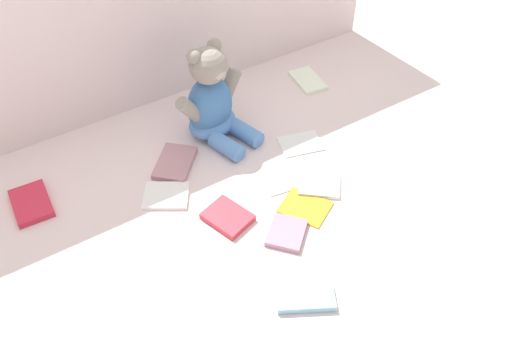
# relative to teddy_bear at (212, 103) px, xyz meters

# --- Properties ---
(ground_plane) EXTENTS (3.20, 3.20, 0.00)m
(ground_plane) POSITION_rel_teddy_bear_xyz_m (-0.05, -0.19, -0.11)
(ground_plane) COLOR silver
(backdrop_drape) EXTENTS (1.52, 0.03, 0.63)m
(backdrop_drape) POSITION_rel_teddy_bear_xyz_m (-0.05, 0.24, 0.21)
(backdrop_drape) COLOR silver
(backdrop_drape) RESTS_ON ground_plane
(teddy_bear) EXTENTS (0.24, 0.24, 0.29)m
(teddy_bear) POSITION_rel_teddy_bear_xyz_m (0.00, 0.00, 0.00)
(teddy_bear) COLOR #3F72B2
(teddy_bear) RESTS_ON ground_plane
(book_case_0) EXTENTS (0.10, 0.14, 0.02)m
(book_case_0) POSITION_rel_teddy_bear_xyz_m (-0.54, -0.01, -0.10)
(book_case_0) COLOR #CA2740
(book_case_0) RESTS_ON ground_plane
(book_case_1) EXTENTS (0.14, 0.15, 0.01)m
(book_case_1) POSITION_rel_teddy_bear_xyz_m (0.05, -0.38, -0.10)
(book_case_1) COLOR gold
(book_case_1) RESTS_ON ground_plane
(book_case_2) EXTENTS (0.14, 0.12, 0.01)m
(book_case_2) POSITION_rel_teddy_bear_xyz_m (0.18, -0.18, -0.10)
(book_case_2) COLOR white
(book_case_2) RESTS_ON ground_plane
(book_case_3) EXTENTS (0.14, 0.10, 0.01)m
(book_case_3) POSITION_rel_teddy_bear_xyz_m (0.07, -0.28, -0.10)
(book_case_3) COLOR white
(book_case_3) RESTS_ON ground_plane
(book_case_4) EXTENTS (0.09, 0.14, 0.01)m
(book_case_4) POSITION_rel_teddy_bear_xyz_m (0.38, 0.06, -0.10)
(book_case_4) COLOR white
(book_case_4) RESTS_ON ground_plane
(book_case_5) EXTENTS (0.13, 0.13, 0.02)m
(book_case_5) POSITION_rel_teddy_bear_xyz_m (-0.04, -0.43, -0.10)
(book_case_5) COLOR #AA768D
(book_case_5) RESTS_ON ground_plane
(book_case_6) EXTENTS (0.15, 0.12, 0.02)m
(book_case_6) POSITION_rel_teddy_bear_xyz_m (-0.10, -0.60, -0.10)
(book_case_6) COLOR #82BDE1
(book_case_6) RESTS_ON ground_plane
(book_case_7) EXTENTS (0.16, 0.16, 0.02)m
(book_case_7) POSITION_rel_teddy_bear_xyz_m (-0.16, -0.07, -0.10)
(book_case_7) COLOR #AE7E86
(book_case_7) RESTS_ON ground_plane
(book_case_9) EXTENTS (0.12, 0.13, 0.02)m
(book_case_9) POSITION_rel_teddy_bear_xyz_m (-0.13, -0.31, -0.10)
(book_case_9) COLOR #C2303C
(book_case_9) RESTS_ON ground_plane
(book_case_10) EXTENTS (0.15, 0.14, 0.01)m
(book_case_10) POSITION_rel_teddy_bear_xyz_m (-0.23, -0.16, -0.10)
(book_case_10) COLOR white
(book_case_10) RESTS_ON ground_plane
(book_case_11) EXTENTS (0.14, 0.14, 0.01)m
(book_case_11) POSITION_rel_teddy_bear_xyz_m (0.13, -0.34, -0.10)
(book_case_11) COLOR white
(book_case_11) RESTS_ON ground_plane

